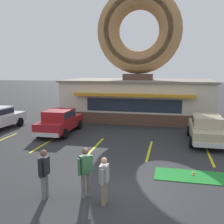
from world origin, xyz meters
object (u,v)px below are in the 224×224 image
object	(u,v)px
pedestrian_hooded_kid	(86,170)
pedestrian_leather_jacket_man	(44,172)
trash_bin	(58,115)
car_champagne	(206,128)
car_red	(60,120)
pedestrian_blue_sweater_man	(104,179)
golf_ball	(192,174)

from	to	relation	value
pedestrian_hooded_kid	pedestrian_leather_jacket_man	xyz separation A→B (m)	(-1.31, -0.37, -0.03)
pedestrian_hooded_kid	trash_bin	size ratio (longest dim) A/B	1.77
car_champagne	car_red	bearing A→B (deg)	178.90
pedestrian_hooded_kid	pedestrian_blue_sweater_man	bearing A→B (deg)	-24.34
pedestrian_leather_jacket_man	pedestrian_blue_sweater_man	bearing A→B (deg)	1.37
pedestrian_blue_sweater_man	pedestrian_hooded_kid	bearing A→B (deg)	155.66
pedestrian_blue_sweater_man	pedestrian_hooded_kid	world-z (taller)	pedestrian_hooded_kid
car_champagne	pedestrian_leather_jacket_man	distance (m)	10.31
car_champagne	pedestrian_leather_jacket_man	bearing A→B (deg)	-126.27
car_champagne	trash_bin	world-z (taller)	car_champagne
pedestrian_blue_sweater_man	pedestrian_hooded_kid	size ratio (longest dim) A/B	0.90
car_red	pedestrian_hooded_kid	xyz separation A→B (m)	(4.50, -8.11, 0.09)
car_champagne	pedestrian_blue_sweater_man	bearing A→B (deg)	-116.23
car_red	golf_ball	bearing A→B (deg)	-33.64
trash_bin	car_red	bearing A→B (deg)	-63.96
pedestrian_hooded_kid	golf_ball	bearing A→B (deg)	36.57
pedestrian_blue_sweater_man	car_red	bearing A→B (deg)	121.72
golf_ball	car_red	xyz separation A→B (m)	(-8.14, 5.41, 0.82)
pedestrian_blue_sweater_man	car_champagne	bearing A→B (deg)	63.77
car_red	pedestrian_leather_jacket_man	bearing A→B (deg)	-69.41
golf_ball	pedestrian_blue_sweater_man	distance (m)	4.28
car_red	pedestrian_blue_sweater_man	world-z (taller)	car_red
golf_ball	pedestrian_blue_sweater_man	bearing A→B (deg)	-133.98
trash_bin	pedestrian_leather_jacket_man	bearing A→B (deg)	-67.70
golf_ball	car_red	world-z (taller)	car_red
pedestrian_leather_jacket_man	trash_bin	world-z (taller)	pedestrian_leather_jacket_man
golf_ball	pedestrian_hooded_kid	size ratio (longest dim) A/B	0.02
trash_bin	car_champagne	bearing A→B (deg)	-19.39
pedestrian_blue_sweater_man	pedestrian_leather_jacket_man	bearing A→B (deg)	-178.63
golf_ball	pedestrian_blue_sweater_man	world-z (taller)	pedestrian_blue_sweater_man
golf_ball	pedestrian_hooded_kid	world-z (taller)	pedestrian_hooded_kid
car_red	pedestrian_blue_sweater_man	xyz separation A→B (m)	(5.22, -8.44, -0.02)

